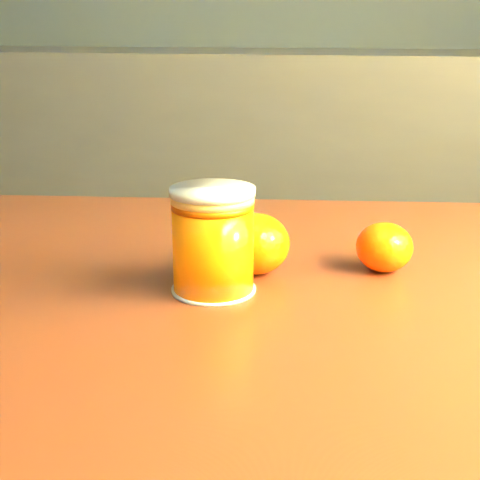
# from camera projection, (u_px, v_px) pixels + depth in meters

# --- Properties ---
(kitchen_counter) EXTENTS (3.15, 0.60, 0.90)m
(kitchen_counter) POSITION_uv_depth(u_px,v_px,m) (51.00, 199.00, 2.07)
(kitchen_counter) COLOR #46474B
(kitchen_counter) RESTS_ON ground
(table) EXTENTS (1.08, 0.85, 0.72)m
(table) POSITION_uv_depth(u_px,v_px,m) (331.00, 375.00, 0.65)
(table) COLOR #632C18
(table) RESTS_ON ground
(juice_glass) EXTENTS (0.08, 0.08, 0.10)m
(juice_glass) POSITION_uv_depth(u_px,v_px,m) (213.00, 241.00, 0.60)
(juice_glass) COLOR orange
(juice_glass) RESTS_ON table
(orange_front) EXTENTS (0.08, 0.08, 0.06)m
(orange_front) POSITION_uv_depth(u_px,v_px,m) (255.00, 244.00, 0.66)
(orange_front) COLOR #FF5105
(orange_front) RESTS_ON table
(orange_back) EXTENTS (0.07, 0.07, 0.05)m
(orange_back) POSITION_uv_depth(u_px,v_px,m) (384.00, 247.00, 0.66)
(orange_back) COLOR #FF5105
(orange_back) RESTS_ON table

